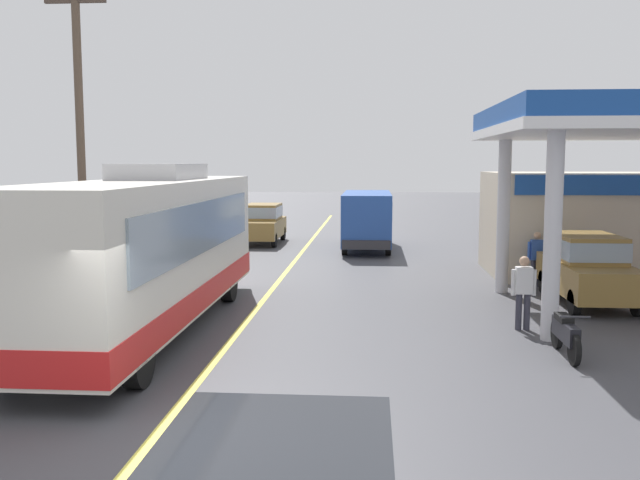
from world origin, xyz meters
TOP-DOWN VIEW (x-y plane):
  - ground at (0.00, 20.00)m, footprint 120.00×120.00m
  - lane_divider_stripe at (0.00, 15.00)m, footprint 0.16×50.00m
  - wet_puddle_patch at (1.57, -1.05)m, footprint 3.30×5.94m
  - coach_bus_main at (-2.01, 5.96)m, footprint 2.60×11.04m
  - gas_station_roadside at (10.36, 12.66)m, footprint 9.10×11.95m
  - car_at_pump at (8.63, 9.80)m, footprint 1.70×4.20m
  - minibus_opposing_lane at (2.70, 20.91)m, footprint 2.04×6.13m
  - motorcycle_parked_forecourt at (6.65, 4.52)m, footprint 0.55×1.80m
  - pedestrian_near_pump at (6.29, 6.61)m, footprint 0.55×0.22m
  - pedestrian_by_shop at (7.86, 12.13)m, footprint 0.55×0.22m
  - car_trailing_behind_bus at (-2.14, 22.74)m, footprint 1.70×4.20m
  - utility_pole_roadside at (-5.62, 11.00)m, footprint 1.80×0.24m

SIDE VIEW (x-z plane):
  - ground at x=0.00m, z-range 0.00..0.00m
  - wet_puddle_patch at x=1.57m, z-range 0.00..0.01m
  - lane_divider_stripe at x=0.00m, z-range 0.00..0.01m
  - motorcycle_parked_forecourt at x=6.65m, z-range -0.02..0.90m
  - pedestrian_near_pump at x=6.29m, z-range 0.10..1.76m
  - pedestrian_by_shop at x=7.86m, z-range 0.10..1.76m
  - car_at_pump at x=8.63m, z-range 0.10..1.92m
  - car_trailing_behind_bus at x=-2.14m, z-range 0.10..1.92m
  - minibus_opposing_lane at x=2.70m, z-range 0.25..2.69m
  - coach_bus_main at x=-2.01m, z-range -0.12..3.56m
  - gas_station_roadside at x=10.36m, z-range 0.08..5.18m
  - utility_pole_roadside at x=-5.62m, z-range 0.19..9.11m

